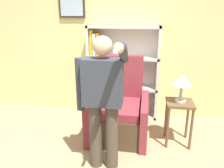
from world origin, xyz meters
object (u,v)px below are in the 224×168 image
bookcase (116,73)px  side_table (179,111)px  table_lamp (182,81)px  armchair (119,112)px  person_standing (103,97)px

bookcase → side_table: bearing=-38.6°
table_lamp → side_table: bearing=45.0°
armchair → bookcase: bearing=102.9°
bookcase → armchair: size_ratio=1.35×
side_table → person_standing: bearing=-144.1°
armchair → side_table: bearing=-7.8°
armchair → person_standing: size_ratio=0.76×
person_standing → table_lamp: 1.17m
table_lamp → person_standing: bearing=-144.1°
side_table → table_lamp: table_lamp is taller
armchair → person_standing: bearing=-96.2°
side_table → table_lamp: bearing=-135.0°
bookcase → person_standing: bearing=-87.3°
bookcase → table_lamp: size_ratio=4.06×
bookcase → person_standing: 1.50m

